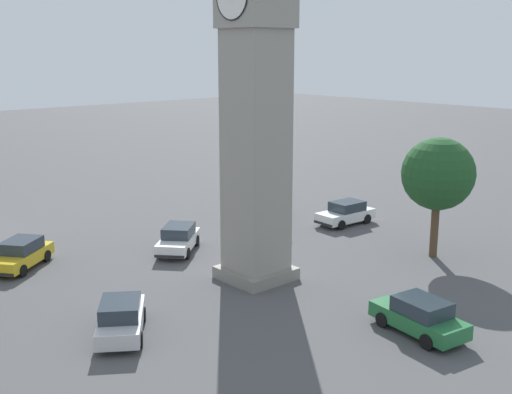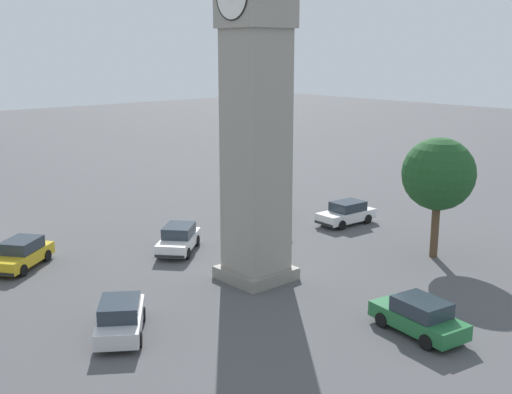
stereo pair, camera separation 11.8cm
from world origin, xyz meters
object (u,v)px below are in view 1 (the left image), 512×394
Objects in this scene: tree at (438,174)px; car_blue_kerb at (266,207)px; car_silver_kerb at (419,316)px; car_green_alley at (178,239)px; car_red_corner at (121,318)px; car_white_side at (346,213)px; car_black_far at (21,254)px; pedestrian at (286,219)px; clock_tower at (256,18)px.

car_blue_kerb is at bearing -173.85° from tree.
car_green_alley is (-15.53, -1.11, 0.00)m from car_silver_kerb.
car_silver_kerb and car_red_corner have the same top height.
car_red_corner is 0.65× the size of tree.
car_black_far is (-5.73, -19.64, 0.00)m from car_white_side.
tree is (7.75, -1.56, 3.95)m from car_white_side.
pedestrian is 0.25× the size of tree.
car_white_side is 20.46m from car_black_far.
car_green_alley is at bearing -75.81° from car_blue_kerb.
car_silver_kerb is (9.26, 0.71, -12.01)m from clock_tower.
car_black_far is at bearing -106.27° from car_white_side.
car_silver_kerb is at bearing 4.09° from car_green_alley.
tree is at bearing 53.29° from car_black_far.
clock_tower reaches higher than car_black_far.
car_silver_kerb is at bearing -59.79° from tree.
tree is at bearing 81.76° from car_red_corner.
clock_tower is at bearing 98.81° from car_red_corner.
car_red_corner is 1.03× the size of car_white_side.
clock_tower is 13.29m from tree.
car_silver_kerb is at bearing -39.21° from car_white_side.
car_black_far is 1.02× the size of car_green_alley.
tree reaches higher than car_white_side.
clock_tower reaches higher than car_green_alley.
car_blue_kerb is 5.54m from car_white_side.
car_white_side is (-5.11, 19.84, 0.00)m from car_red_corner.
car_green_alley is (2.24, -8.86, 0.00)m from car_blue_kerb.
car_silver_kerb and car_black_far have the same top height.
clock_tower is at bearing -55.02° from pedestrian.
car_silver_kerb is at bearing 25.60° from car_black_far.
car_red_corner is at bearing -81.19° from clock_tower.
clock_tower reaches higher than car_blue_kerb.
car_red_corner is (9.83, -16.94, 0.00)m from car_blue_kerb.
car_blue_kerb and car_red_corner have the same top height.
clock_tower is at bearing 3.68° from car_green_alley.
pedestrian is 9.92m from tree.
car_blue_kerb is at bearing -148.47° from car_white_side.
clock_tower reaches higher than car_silver_kerb.
car_red_corner is 18.90m from tree.
car_white_side is at bearing 31.53° from car_blue_kerb.
car_blue_kerb is at bearing 104.19° from car_green_alley.
car_blue_kerb is at bearing 155.69° from pedestrian.
clock_tower is 12.89× the size of pedestrian.
clock_tower is 14.77m from car_red_corner.
clock_tower reaches higher than car_white_side.
pedestrian reaches higher than car_green_alley.
clock_tower is 5.01× the size of car_red_corner.
car_black_far is at bearing -112.36° from car_green_alley.
pedestrian reaches higher than car_blue_kerb.
clock_tower reaches higher than car_red_corner.
clock_tower is 3.23× the size of tree.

